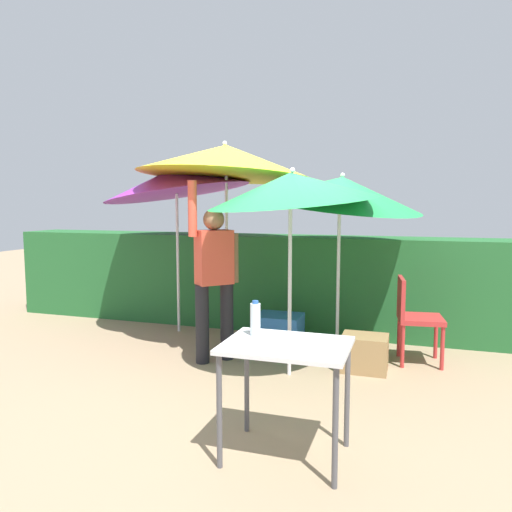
# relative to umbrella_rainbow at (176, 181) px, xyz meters

# --- Properties ---
(ground_plane) EXTENTS (24.00, 24.00, 0.00)m
(ground_plane) POSITION_rel_umbrella_rainbow_xyz_m (1.29, -0.99, -1.93)
(ground_plane) COLOR #9E8466
(hedge_row) EXTENTS (8.00, 0.70, 1.23)m
(hedge_row) POSITION_rel_umbrella_rainbow_xyz_m (1.29, 0.64, -1.32)
(hedge_row) COLOR #23602D
(hedge_row) RESTS_ON ground_plane
(umbrella_rainbow) EXTENTS (1.86, 1.83, 2.25)m
(umbrella_rainbow) POSITION_rel_umbrella_rainbow_xyz_m (0.00, 0.00, 0.00)
(umbrella_rainbow) COLOR silver
(umbrella_rainbow) RESTS_ON ground_plane
(umbrella_orange) EXTENTS (1.62, 1.61, 2.05)m
(umbrella_orange) POSITION_rel_umbrella_rainbow_xyz_m (1.77, -1.11, -0.14)
(umbrella_orange) COLOR silver
(umbrella_orange) RESTS_ON ground_plane
(umbrella_yellow) EXTENTS (1.79, 1.77, 2.10)m
(umbrella_yellow) POSITION_rel_umbrella_rainbow_xyz_m (2.10, -0.24, -0.15)
(umbrella_yellow) COLOR silver
(umbrella_yellow) RESTS_ON ground_plane
(umbrella_navy) EXTENTS (2.04, 2.04, 2.41)m
(umbrella_navy) POSITION_rel_umbrella_rainbow_xyz_m (0.77, -0.26, 0.21)
(umbrella_navy) COLOR silver
(umbrella_navy) RESTS_ON ground_plane
(person_vendor) EXTENTS (0.45, 0.46, 1.88)m
(person_vendor) POSITION_rel_umbrella_rainbow_xyz_m (0.91, -0.93, -1.00)
(person_vendor) COLOR black
(person_vendor) RESTS_ON ground_plane
(chair_plastic) EXTENTS (0.49, 0.49, 0.89)m
(chair_plastic) POSITION_rel_umbrella_rainbow_xyz_m (2.89, -0.35, -1.42)
(chair_plastic) COLOR #B72D2D
(chair_plastic) RESTS_ON ground_plane
(cooler_box) EXTENTS (0.51, 0.42, 0.40)m
(cooler_box) POSITION_rel_umbrella_rainbow_xyz_m (1.44, -0.33, -1.73)
(cooler_box) COLOR #2D6BB7
(cooler_box) RESTS_ON ground_plane
(crate_cardboard) EXTENTS (0.45, 0.36, 0.35)m
(crate_cardboard) POSITION_rel_umbrella_rainbow_xyz_m (2.44, -0.75, -1.76)
(crate_cardboard) COLOR #9E7A4C
(crate_cardboard) RESTS_ON ground_plane
(folding_table) EXTENTS (0.80, 0.60, 0.76)m
(folding_table) POSITION_rel_umbrella_rainbow_xyz_m (2.11, -2.59, -1.27)
(folding_table) COLOR #4C4C51
(folding_table) RESTS_ON ground_plane
(bottle_water) EXTENTS (0.07, 0.07, 0.24)m
(bottle_water) POSITION_rel_umbrella_rainbow_xyz_m (1.86, -2.48, -1.06)
(bottle_water) COLOR silver
(bottle_water) RESTS_ON folding_table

